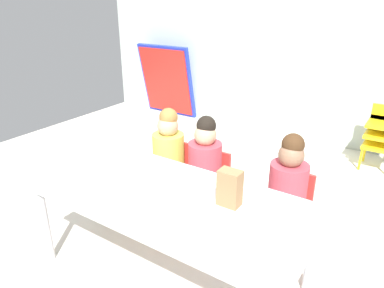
# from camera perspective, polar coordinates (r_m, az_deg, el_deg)

# --- Properties ---
(ground_plane) EXTENTS (6.08, 4.92, 0.02)m
(ground_plane) POSITION_cam_1_polar(r_m,az_deg,el_deg) (3.02, -0.28, -13.05)
(ground_plane) COLOR silver
(back_wall) EXTENTS (6.08, 0.10, 2.52)m
(back_wall) POSITION_cam_1_polar(r_m,az_deg,el_deg) (4.73, 17.31, 15.67)
(back_wall) COLOR #B2C1B7
(back_wall) RESTS_ON ground_plane
(craft_table) EXTENTS (1.77, 0.83, 0.62)m
(craft_table) POSITION_cam_1_polar(r_m,az_deg,el_deg) (2.25, -3.66, -9.10)
(craft_table) COLOR white
(craft_table) RESTS_ON ground_plane
(seated_child_near_camera) EXTENTS (0.32, 0.31, 0.92)m
(seated_child_near_camera) POSITION_cam_1_polar(r_m,az_deg,el_deg) (2.97, -3.66, -1.17)
(seated_child_near_camera) COLOR red
(seated_child_near_camera) RESTS_ON ground_plane
(seated_child_middle_seat) EXTENTS (0.32, 0.31, 0.92)m
(seated_child_middle_seat) POSITION_cam_1_polar(r_m,az_deg,el_deg) (2.79, 2.16, -2.80)
(seated_child_middle_seat) COLOR red
(seated_child_middle_seat) RESTS_ON ground_plane
(seated_child_far_right) EXTENTS (0.32, 0.32, 0.92)m
(seated_child_far_right) POSITION_cam_1_polar(r_m,az_deg,el_deg) (2.54, 15.07, -6.27)
(seated_child_far_right) COLOR red
(seated_child_far_right) RESTS_ON ground_plane
(kid_chair_yellow_stack) EXTENTS (0.32, 0.30, 0.68)m
(kid_chair_yellow_stack) POSITION_cam_1_polar(r_m,az_deg,el_deg) (4.30, 28.02, 1.50)
(kid_chair_yellow_stack) COLOR yellow
(kid_chair_yellow_stack) RESTS_ON ground_plane
(folded_activity_table) EXTENTS (0.90, 0.29, 1.09)m
(folded_activity_table) POSITION_cam_1_polar(r_m,az_deg,el_deg) (5.57, -4.05, 9.96)
(folded_activity_table) COLOR #1E33BF
(folded_activity_table) RESTS_ON ground_plane
(paper_bag_brown) EXTENTS (0.13, 0.09, 0.22)m
(paper_bag_brown) POSITION_cam_1_polar(r_m,az_deg,el_deg) (2.07, 6.03, -6.98)
(paper_bag_brown) COLOR #9E754C
(paper_bag_brown) RESTS_ON craft_table
(paper_plate_near_edge) EXTENTS (0.18, 0.18, 0.01)m
(paper_plate_near_edge) POSITION_cam_1_polar(r_m,az_deg,el_deg) (2.20, -1.78, -8.12)
(paper_plate_near_edge) COLOR white
(paper_plate_near_edge) RESTS_ON craft_table
(donut_powdered_on_plate) EXTENTS (0.11, 0.11, 0.03)m
(donut_powdered_on_plate) POSITION_cam_1_polar(r_m,az_deg,el_deg) (2.19, -1.78, -7.64)
(donut_powdered_on_plate) COLOR white
(donut_powdered_on_plate) RESTS_ON craft_table
(donut_powdered_loose) EXTENTS (0.12, 0.12, 0.03)m
(donut_powdered_loose) POSITION_cam_1_polar(r_m,az_deg,el_deg) (2.26, -9.16, -7.22)
(donut_powdered_loose) COLOR white
(donut_powdered_loose) RESTS_ON craft_table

